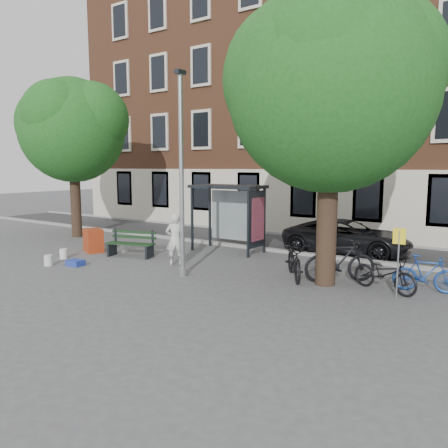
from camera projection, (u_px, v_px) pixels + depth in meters
ground at (183, 276)px, 13.43m from camera, size 90.00×90.00×0.00m
road at (284, 243)px, 19.18m from camera, size 40.00×4.00×0.01m
curb_near at (262, 249)px, 17.53m from camera, size 40.00×0.25×0.12m
curb_far at (303, 236)px, 20.81m from camera, size 40.00×0.25×0.12m
building_row at (337, 97)px, 23.19m from camera, size 30.00×8.00×14.00m
lamppost at (182, 185)px, 13.07m from camera, size 0.28×0.35×6.11m
tree_right at (330, 80)px, 11.60m from camera, size 5.76×5.60×8.20m
tree_left at (70, 125)px, 20.12m from camera, size 5.18×4.86×7.40m
bus_shelter at (238, 203)px, 16.89m from camera, size 2.85×1.45×2.62m
painter at (175, 239)px, 14.77m from camera, size 0.77×0.74×1.77m
bench at (131, 245)px, 16.24m from camera, size 1.91×1.08×0.94m
bike_a at (385, 273)px, 11.67m from camera, size 2.00×1.25×0.99m
bike_b at (426, 274)px, 11.61m from camera, size 1.73×0.84×1.00m
bike_c at (294, 260)px, 13.05m from camera, size 1.79×2.18×1.12m
bike_d at (340, 261)px, 12.61m from camera, size 2.00×1.79×1.26m
car_dark at (347, 237)px, 16.72m from camera, size 4.93×2.64×1.32m
red_stand at (93, 240)px, 17.13m from camera, size 1.07×0.92×0.90m
blue_crate at (75, 263)px, 14.76m from camera, size 0.58×0.44×0.20m
bucket_a at (48, 260)px, 14.76m from camera, size 0.37×0.37×0.36m
bucket_b at (64, 254)px, 15.89m from camera, size 0.31×0.31×0.36m
bucket_c at (124, 247)px, 17.29m from camera, size 0.34×0.34×0.36m
notice_sign at (399, 248)px, 11.01m from camera, size 0.31×0.04×1.80m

